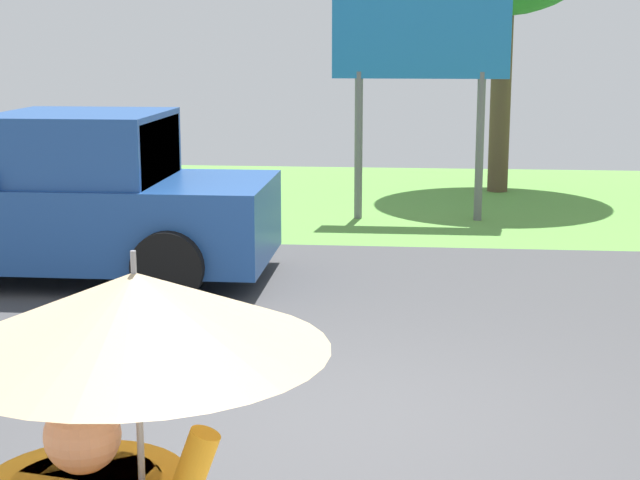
# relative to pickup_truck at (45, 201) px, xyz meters

# --- Properties ---
(ground_plane) EXTENTS (40.00, 22.00, 0.20)m
(ground_plane) POSITION_rel_pickup_truck_xyz_m (3.61, -1.04, -0.92)
(ground_plane) COLOR #424244
(pickup_truck) EXTENTS (5.20, 2.28, 1.88)m
(pickup_truck) POSITION_rel_pickup_truck_xyz_m (0.00, 0.00, 0.00)
(pickup_truck) COLOR #1E478C
(pickup_truck) RESTS_ON ground_plane
(roadside_billboard) EXTENTS (2.60, 0.12, 3.50)m
(roadside_billboard) POSITION_rel_pickup_truck_xyz_m (4.23, 4.06, 1.68)
(roadside_billboard) COLOR slate
(roadside_billboard) RESTS_ON ground_plane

